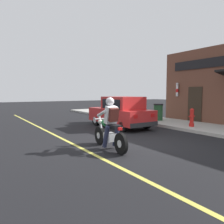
# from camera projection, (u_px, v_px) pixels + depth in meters

# --- Properties ---
(ground_plane) EXTENTS (80.00, 80.00, 0.00)m
(ground_plane) POSITION_uv_depth(u_px,v_px,m) (131.00, 143.00, 7.67)
(ground_plane) COLOR black
(sidewalk_curb) EXTENTS (2.60, 22.00, 0.14)m
(sidewalk_curb) POSITION_uv_depth(u_px,v_px,m) (164.00, 122.00, 12.75)
(sidewalk_curb) COLOR #ADAAA3
(sidewalk_curb) RESTS_ON ground
(lane_stripe) EXTENTS (0.12, 19.80, 0.01)m
(lane_stripe) POSITION_uv_depth(u_px,v_px,m) (54.00, 134.00, 9.21)
(lane_stripe) COLOR #D1C64C
(lane_stripe) RESTS_ON ground
(motorcycle_with_rider) EXTENTS (0.59, 2.02, 1.62)m
(motorcycle_with_rider) POSITION_uv_depth(u_px,v_px,m) (110.00, 128.00, 6.78)
(motorcycle_with_rider) COLOR black
(motorcycle_with_rider) RESTS_ON ground
(car_hatchback) EXTENTS (1.70, 3.81, 1.57)m
(car_hatchback) POSITION_uv_depth(u_px,v_px,m) (121.00, 112.00, 11.14)
(car_hatchback) COLOR black
(car_hatchback) RESTS_ON ground
(fire_hydrant) EXTENTS (0.36, 0.24, 0.88)m
(fire_hydrant) POSITION_uv_depth(u_px,v_px,m) (192.00, 118.00, 10.47)
(fire_hydrant) COLOR red
(fire_hydrant) RESTS_ON sidewalk_curb
(trash_bin) EXTENTS (0.56, 0.56, 0.98)m
(trash_bin) POSITION_uv_depth(u_px,v_px,m) (158.00, 112.00, 12.93)
(trash_bin) COLOR #23512D
(trash_bin) RESTS_ON sidewalk_curb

